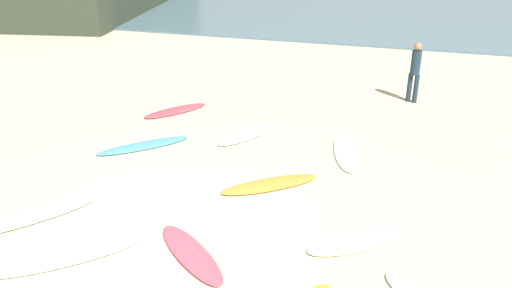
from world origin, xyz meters
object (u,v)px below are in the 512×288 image
Objects in this scene: surfboard_4 at (360,240)px; surfboard_10 at (248,134)px; surfboard_6 at (270,184)px; surfboard_7 at (23,218)px; surfboard_9 at (66,256)px; surfboard_3 at (144,146)px; beachgoer_near at (415,69)px; surfboard_2 at (346,152)px; surfboard_0 at (191,253)px; surfboard_8 at (175,111)px.

surfboard_4 is 5.06m from surfboard_10.
surfboard_4 is at bearing 15.33° from surfboard_6.
surfboard_7 is 1.06× the size of surfboard_9.
surfboard_3 is at bearing -119.70° from surfboard_10.
surfboard_10 is 5.65m from beachgoer_near.
beachgoer_near is at bearing 73.61° from surfboard_10.
surfboard_2 is 4.61m from beachgoer_near.
beachgoer_near is (3.18, 9.06, 0.96)m from surfboard_0.
surfboard_7 is at bearing 123.62° from surfboard_8.
surfboard_2 is 1.04× the size of surfboard_6.
surfboard_2 is 1.22× the size of beachgoer_near.
surfboard_4 is at bearing 154.52° from surfboard_0.
beachgoer_near is (2.61, 6.41, 0.96)m from surfboard_6.
surfboard_4 is 0.76× the size of surfboard_7.
surfboard_10 is (-0.68, 5.06, 0.00)m from surfboard_0.
surfboard_2 is 3.64m from surfboard_4.
surfboard_10 is (2.19, 1.41, 0.01)m from surfboard_3.
surfboard_2 is 0.89× the size of surfboard_9.
surfboard_3 reaches higher than surfboard_2.
surfboard_4 is 4.85m from surfboard_9.
surfboard_4 is at bearing -22.26° from surfboard_10.
beachgoer_near is at bearing -120.47° from surfboard_8.
surfboard_10 is (1.21, 5.73, 0.00)m from surfboard_9.
surfboard_8 is at bearing 152.22° from surfboard_2.
surfboard_8 is 1.00× the size of surfboard_10.
surfboard_7 is (-3.35, 0.06, 0.00)m from surfboard_0.
surfboard_10 is at bearing -113.88° from beachgoer_near.
beachgoer_near is (6.54, 9.01, 0.96)m from surfboard_7.
surfboard_4 is 1.00× the size of surfboard_10.
surfboard_8 is (-0.34, 2.47, 0.00)m from surfboard_3.
surfboard_6 is 2.72m from surfboard_10.
surfboard_8 is at bearing -52.67° from surfboard_7.
surfboard_10 is at bearing 77.17° from surfboard_3.
surfboard_7 and surfboard_10 have the same top height.
beachgoer_near reaches higher than surfboard_10.
surfboard_7 is 6.06m from surfboard_8.
surfboard_7 is at bearing 20.73° from surfboard_9.
beachgoer_near is (6.41, 2.94, 0.97)m from surfboard_8.
surfboard_0 reaches higher than surfboard_8.
surfboard_0 is 0.92× the size of surfboard_6.
surfboard_9 is 1.36× the size of beachgoer_near.
surfboard_2 is at bearing -87.10° from beachgoer_near.
surfboard_2 is at bearing -161.55° from surfboard_0.
surfboard_9 is (-4.48, -1.87, 0.00)m from surfboard_4.
surfboard_8 is at bearing -170.97° from surfboard_6.
surfboard_7 is (-3.93, -2.59, -0.00)m from surfboard_6.
surfboard_6 reaches higher than surfboard_3.
surfboard_10 is (-1.26, 2.40, -0.00)m from surfboard_6.
surfboard_8 is at bearing -175.17° from surfboard_10.
surfboard_2 is 4.86m from surfboard_3.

